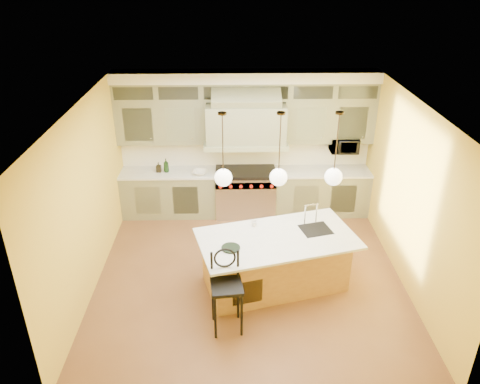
{
  "coord_description": "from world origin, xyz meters",
  "views": [
    {
      "loc": [
        -0.28,
        -6.38,
        4.78
      ],
      "look_at": [
        -0.14,
        0.7,
        1.21
      ],
      "focal_mm": 35.0,
      "sensor_mm": 36.0,
      "label": 1
    }
  ],
  "objects_px": {
    "range": "(245,192)",
    "microwave": "(344,145)",
    "counter_stool": "(226,286)",
    "kitchen_island": "(275,260)"
  },
  "relations": [
    {
      "from": "kitchen_island",
      "to": "microwave",
      "type": "height_order",
      "value": "microwave"
    },
    {
      "from": "range",
      "to": "kitchen_island",
      "type": "xyz_separation_m",
      "value": [
        0.41,
        -2.39,
        -0.01
      ]
    },
    {
      "from": "range",
      "to": "counter_stool",
      "type": "bearing_deg",
      "value": -96.24
    },
    {
      "from": "microwave",
      "to": "counter_stool",
      "type": "bearing_deg",
      "value": -123.86
    },
    {
      "from": "range",
      "to": "counter_stool",
      "type": "height_order",
      "value": "counter_stool"
    },
    {
      "from": "range",
      "to": "microwave",
      "type": "relative_size",
      "value": 2.21
    },
    {
      "from": "range",
      "to": "microwave",
      "type": "height_order",
      "value": "microwave"
    },
    {
      "from": "counter_stool",
      "to": "microwave",
      "type": "xyz_separation_m",
      "value": [
        2.32,
        3.45,
        0.74
      ]
    },
    {
      "from": "range",
      "to": "kitchen_island",
      "type": "bearing_deg",
      "value": -80.38
    },
    {
      "from": "counter_stool",
      "to": "microwave",
      "type": "distance_m",
      "value": 4.22
    }
  ]
}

